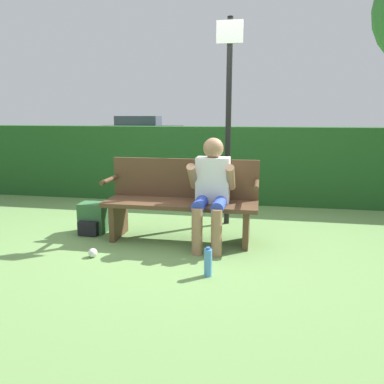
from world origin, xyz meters
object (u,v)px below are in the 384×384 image
(park_bench, at_px, (182,200))
(signpost, at_px, (228,113))
(backpack, at_px, (93,219))
(parked_car, at_px, (139,131))
(water_bottle, at_px, (208,262))
(person_seated, at_px, (212,187))

(park_bench, height_order, signpost, signpost)
(backpack, height_order, parked_car, parked_car)
(backpack, relative_size, parked_car, 0.09)
(park_bench, relative_size, water_bottle, 6.43)
(park_bench, xyz_separation_m, signpost, (0.45, 0.70, 0.96))
(person_seated, xyz_separation_m, water_bottle, (0.09, -0.83, -0.51))
(person_seated, relative_size, backpack, 3.19)
(signpost, bearing_deg, parked_car, 113.23)
(backpack, distance_m, signpost, 2.09)
(signpost, distance_m, parked_car, 13.41)
(park_bench, height_order, person_seated, person_seated)
(park_bench, distance_m, water_bottle, 1.10)
(backpack, xyz_separation_m, signpost, (1.54, 0.68, 1.24))
(parked_car, bearing_deg, water_bottle, -74.26)
(signpost, relative_size, parked_car, 0.62)
(backpack, xyz_separation_m, water_bottle, (1.54, -0.98, -0.05))
(person_seated, height_order, backpack, person_seated)
(park_bench, bearing_deg, person_seated, -20.50)
(park_bench, xyz_separation_m, water_bottle, (0.44, -0.96, -0.33))
(park_bench, height_order, water_bottle, park_bench)
(person_seated, height_order, parked_car, parked_car)
(person_seated, bearing_deg, backpack, 174.11)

